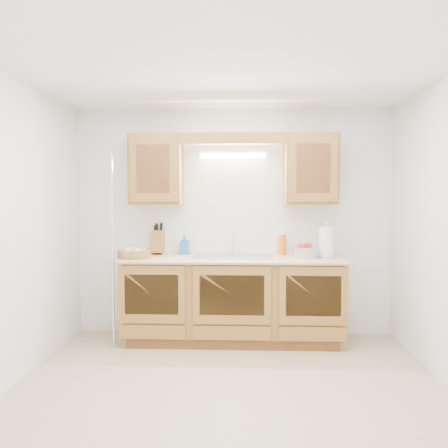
{
  "coord_description": "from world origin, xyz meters",
  "views": [
    {
      "loc": [
        0.1,
        -3.38,
        1.49
      ],
      "look_at": [
        -0.08,
        0.85,
        1.27
      ],
      "focal_mm": 35.0,
      "sensor_mm": 36.0,
      "label": 1
    }
  ],
  "objects_px": {
    "paper_towel": "(327,242)",
    "apple_bowl": "(304,251)",
    "fruit_basket": "(134,253)",
    "knife_block": "(158,242)"
  },
  "relations": [
    {
      "from": "knife_block",
      "to": "apple_bowl",
      "type": "xyz_separation_m",
      "value": [
        1.58,
        -0.24,
        -0.06
      ]
    },
    {
      "from": "fruit_basket",
      "to": "paper_towel",
      "type": "distance_m",
      "value": 2.02
    },
    {
      "from": "paper_towel",
      "to": "apple_bowl",
      "type": "xyz_separation_m",
      "value": [
        -0.24,
        -0.02,
        -0.09
      ]
    },
    {
      "from": "fruit_basket",
      "to": "apple_bowl",
      "type": "xyz_separation_m",
      "value": [
        1.77,
        0.07,
        0.02
      ]
    },
    {
      "from": "knife_block",
      "to": "apple_bowl",
      "type": "bearing_deg",
      "value": -8.22
    },
    {
      "from": "fruit_basket",
      "to": "apple_bowl",
      "type": "distance_m",
      "value": 1.77
    },
    {
      "from": "fruit_basket",
      "to": "paper_towel",
      "type": "xyz_separation_m",
      "value": [
        2.01,
        0.09,
        0.11
      ]
    },
    {
      "from": "fruit_basket",
      "to": "paper_towel",
      "type": "bearing_deg",
      "value": 2.68
    },
    {
      "from": "fruit_basket",
      "to": "apple_bowl",
      "type": "bearing_deg",
      "value": 2.34
    },
    {
      "from": "fruit_basket",
      "to": "knife_block",
      "type": "xyz_separation_m",
      "value": [
        0.19,
        0.31,
        0.08
      ]
    }
  ]
}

